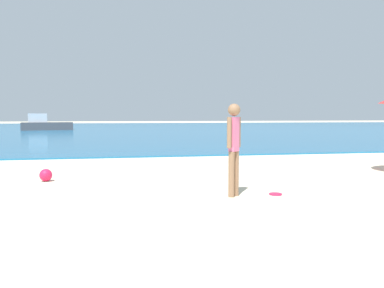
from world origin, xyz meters
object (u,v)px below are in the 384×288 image
(frisbee, at_px, (275,194))
(boat_far, at_px, (45,124))
(beach_ball, at_px, (46,175))
(person_standing, at_px, (234,144))

(frisbee, distance_m, boat_far, 34.43)
(boat_far, xyz_separation_m, beach_ball, (5.15, -30.66, -0.47))
(boat_far, height_order, beach_ball, boat_far)
(person_standing, distance_m, beach_ball, 4.45)
(frisbee, bearing_deg, boat_far, 106.26)
(person_standing, height_order, boat_far, person_standing)
(person_standing, xyz_separation_m, frisbee, (0.82, -0.01, -0.95))
(beach_ball, bearing_deg, boat_far, 99.55)
(person_standing, distance_m, frisbee, 1.25)
(person_standing, height_order, beach_ball, person_standing)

